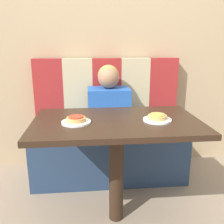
% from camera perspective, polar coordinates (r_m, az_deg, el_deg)
% --- Properties ---
extents(ground_plane, '(12.00, 12.00, 0.00)m').
position_cam_1_polar(ground_plane, '(1.97, 0.93, -22.92)').
color(ground_plane, gray).
extents(wall_back, '(7.00, 0.05, 2.60)m').
position_cam_1_polar(wall_back, '(2.49, -1.46, 17.26)').
color(wall_back, tan).
rests_on(wall_back, ground_plane).
extents(booth_seat, '(1.37, 0.55, 0.43)m').
position_cam_1_polar(booth_seat, '(2.38, -0.72, -9.48)').
color(booth_seat, navy).
rests_on(booth_seat, ground_plane).
extents(booth_backrest, '(1.37, 0.09, 0.65)m').
position_cam_1_polar(booth_backrest, '(2.43, -1.20, 4.49)').
color(booth_backrest, maroon).
rests_on(booth_backrest, booth_seat).
extents(dining_table, '(1.08, 0.65, 0.74)m').
position_cam_1_polar(dining_table, '(1.65, 1.03, -5.15)').
color(dining_table, black).
rests_on(dining_table, ground_plane).
extents(person, '(0.37, 0.26, 0.61)m').
position_cam_1_polar(person, '(2.22, -0.77, 2.21)').
color(person, '#2356B2').
rests_on(person, booth_seat).
extents(plate_left, '(0.18, 0.18, 0.01)m').
position_cam_1_polar(plate_left, '(1.57, -8.20, -2.31)').
color(plate_left, white).
rests_on(plate_left, dining_table).
extents(plate_right, '(0.18, 0.18, 0.01)m').
position_cam_1_polar(plate_right, '(1.62, 10.29, -1.77)').
color(plate_right, white).
rests_on(plate_right, dining_table).
extents(pizza_left, '(0.12, 0.12, 0.03)m').
position_cam_1_polar(pizza_left, '(1.56, -8.23, -1.57)').
color(pizza_left, tan).
rests_on(pizza_left, plate_left).
extents(pizza_right, '(0.12, 0.12, 0.03)m').
position_cam_1_polar(pizza_right, '(1.62, 10.33, -1.05)').
color(pizza_right, tan).
rests_on(pizza_right, plate_right).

